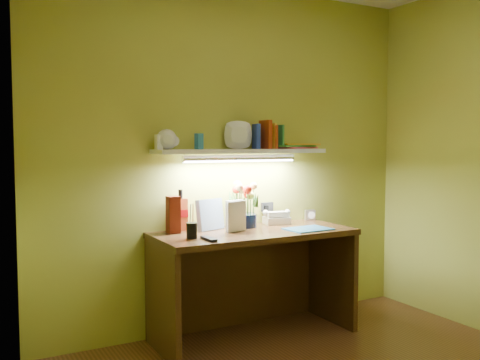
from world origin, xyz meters
The scene contains 13 objects.
desk centered at (0.00, 1.20, 0.38)m, with size 1.40×0.60×0.75m, color #36230E.
flower_bouquet centered at (0.01, 1.38, 0.92)m, with size 0.21×0.21×0.33m, color #0C163A, non-canonical shape.
telephone centered at (0.30, 1.38, 0.80)m, with size 0.18×0.14×0.11m, color silver, non-canonical shape.
desk_clock centered at (0.65, 1.44, 0.79)m, with size 0.08×0.04×0.08m, color silver.
whisky_bottle centered at (-0.45, 1.45, 0.89)m, with size 0.08×0.08×0.29m, color #BB4B22, non-canonical shape.
whisky_box centered at (-0.53, 1.38, 0.87)m, with size 0.08×0.08×0.25m, color #511609.
pen_cup centered at (-0.50, 1.14, 0.84)m, with size 0.07×0.07×0.17m, color black.
art_card centered at (-0.25, 1.38, 0.86)m, with size 0.22×0.04×0.22m, color white, non-canonical shape.
tv_remote centered at (-0.43, 1.02, 0.76)m, with size 0.04×0.16×0.02m, color black.
blue_folder centered at (0.36, 1.06, 0.75)m, with size 0.31×0.22×0.01m, color teal.
desk_book_a centered at (-0.21, 1.19, 0.86)m, with size 0.16×0.02×0.21m, color silver.
desk_book_b centered at (-0.21, 1.22, 0.86)m, with size 0.16×0.02×0.22m, color white.
wall_shelf centered at (-0.01, 1.38, 1.34)m, with size 1.33×0.35×0.24m.
Camera 1 is at (-1.84, -1.98, 1.36)m, focal length 40.00 mm.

